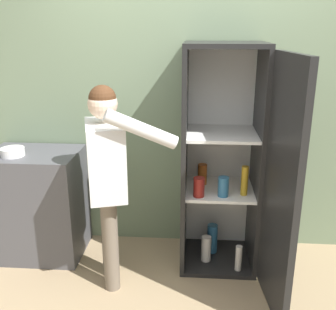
# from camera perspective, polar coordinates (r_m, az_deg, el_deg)

# --- Properties ---
(ground_plane) EXTENTS (12.00, 12.00, 0.00)m
(ground_plane) POSITION_cam_1_polar(r_m,az_deg,el_deg) (3.04, 2.58, -21.13)
(ground_plane) COLOR tan
(wall_back) EXTENTS (7.00, 0.06, 2.55)m
(wall_back) POSITION_cam_1_polar(r_m,az_deg,el_deg) (3.39, 3.42, 7.14)
(wall_back) COLOR gray
(wall_back) RESTS_ON ground_plane
(refrigerator) EXTENTS (0.72, 1.19, 1.81)m
(refrigerator) POSITION_cam_1_polar(r_m,az_deg,el_deg) (3.09, 9.26, -1.66)
(refrigerator) COLOR black
(refrigerator) RESTS_ON ground_plane
(person) EXTENTS (0.73, 0.58, 1.55)m
(person) POSITION_cam_1_polar(r_m,az_deg,el_deg) (2.86, -8.83, -1.59)
(person) COLOR #726656
(person) RESTS_ON ground_plane
(counter) EXTENTS (0.76, 0.56, 0.93)m
(counter) POSITION_cam_1_polar(r_m,az_deg,el_deg) (3.60, -18.36, -6.72)
(counter) COLOR #4C4C51
(counter) RESTS_ON ground_plane
(bowl) EXTENTS (0.19, 0.19, 0.07)m
(bowl) POSITION_cam_1_polar(r_m,az_deg,el_deg) (3.40, -21.63, 0.41)
(bowl) COLOR white
(bowl) RESTS_ON counter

